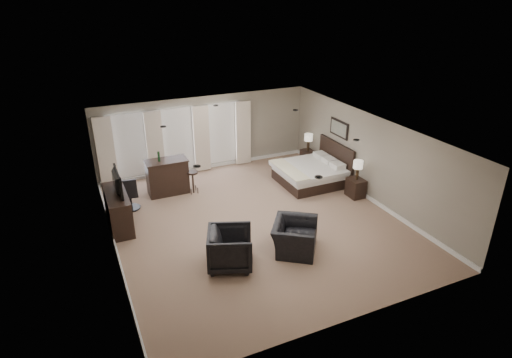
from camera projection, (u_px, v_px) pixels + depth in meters
name	position (u px, v px, depth m)	size (l,w,h in m)	color
room	(255.00, 179.00, 11.33)	(7.60, 8.60, 2.64)	#876A56
window_bay	(178.00, 141.00, 14.40)	(5.25, 0.20, 2.30)	silver
bed	(307.00, 166.00, 13.90)	(2.01, 1.92, 1.28)	silver
nightstand_near	(356.00, 188.00, 13.18)	(0.44, 0.53, 0.58)	black
nightstand_far	(308.00, 157.00, 15.60)	(0.40, 0.49, 0.53)	black
lamp_near	(358.00, 170.00, 12.93)	(0.30, 0.30, 0.61)	beige
lamp_far	(308.00, 142.00, 15.36)	(0.30, 0.30, 0.62)	beige
wall_art	(339.00, 129.00, 13.87)	(0.04, 0.96, 0.56)	slate
dresser	(118.00, 210.00, 11.46)	(0.55, 1.70, 0.99)	black
tv	(115.00, 191.00, 11.23)	(1.10, 0.63, 0.14)	black
armchair_near	(295.00, 232.00, 10.39)	(1.18, 0.77, 1.03)	black
armchair_far	(230.00, 247.00, 9.80)	(1.00, 0.93, 1.03)	black
bar_counter	(167.00, 177.00, 13.29)	(1.28, 0.67, 1.12)	black
bar_stool_left	(167.00, 177.00, 13.78)	(0.33, 0.33, 0.69)	black
bar_stool_right	(193.00, 182.00, 13.39)	(0.34, 0.34, 0.72)	black
desk_chair	(130.00, 193.00, 12.36)	(0.52, 0.52, 1.02)	black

